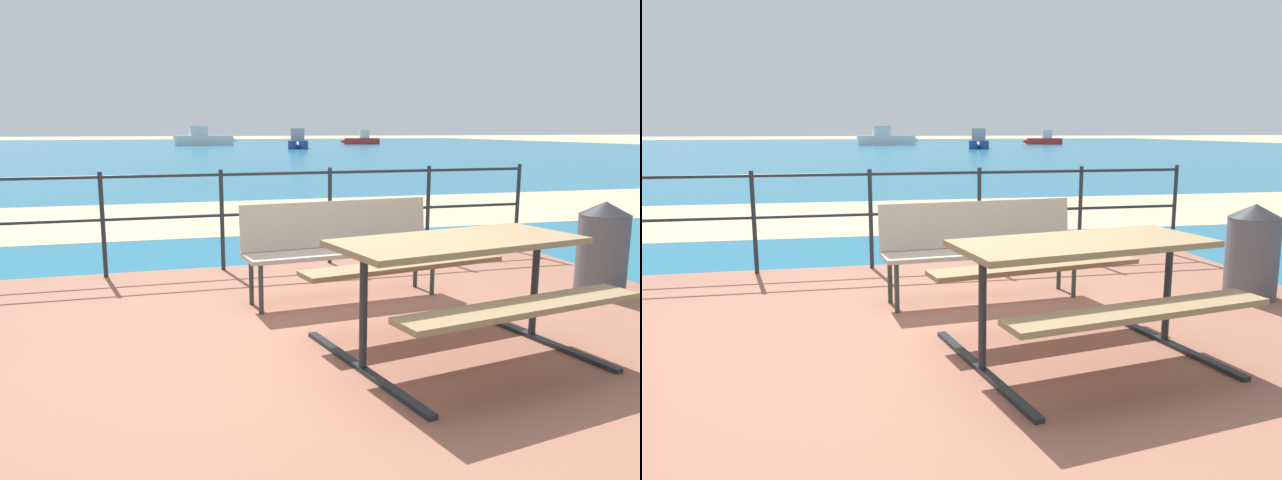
# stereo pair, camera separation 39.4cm
# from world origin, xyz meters

# --- Properties ---
(ground_plane) EXTENTS (240.00, 240.00, 0.00)m
(ground_plane) POSITION_xyz_m (0.00, 0.00, 0.00)
(ground_plane) COLOR tan
(patio_paving) EXTENTS (6.40, 5.20, 0.06)m
(patio_paving) POSITION_xyz_m (0.00, 0.00, 0.03)
(patio_paving) COLOR #935B47
(patio_paving) RESTS_ON ground
(sea_water) EXTENTS (90.00, 90.00, 0.01)m
(sea_water) POSITION_xyz_m (0.00, 40.00, 0.01)
(sea_water) COLOR #196B8E
(sea_water) RESTS_ON ground
(beach_strip) EXTENTS (54.06, 5.20, 0.01)m
(beach_strip) POSITION_xyz_m (0.00, 6.89, 0.01)
(beach_strip) COLOR tan
(beach_strip) RESTS_ON ground
(picnic_table) EXTENTS (1.86, 1.72, 0.78)m
(picnic_table) POSITION_xyz_m (0.57, -0.44, 0.66)
(picnic_table) COLOR #8C704C
(picnic_table) RESTS_ON patio_paving
(park_bench) EXTENTS (1.78, 0.57, 0.85)m
(park_bench) POSITION_xyz_m (0.27, 1.08, 0.57)
(park_bench) COLOR tan
(park_bench) RESTS_ON patio_paving
(railing_fence) EXTENTS (5.94, 0.04, 1.06)m
(railing_fence) POSITION_xyz_m (0.00, 2.45, 0.72)
(railing_fence) COLOR #1E2328
(railing_fence) RESTS_ON patio_paving
(trash_bin) EXTENTS (0.45, 0.45, 0.84)m
(trash_bin) POSITION_xyz_m (2.61, 0.59, 0.48)
(trash_bin) COLOR #4C4C51
(trash_bin) RESTS_ON patio_paving
(boat_near) EXTENTS (3.94, 1.80, 1.36)m
(boat_near) POSITION_xyz_m (19.21, 52.96, 0.42)
(boat_near) COLOR red
(boat_near) RESTS_ON sea_water
(boat_mid) EXTENTS (2.21, 4.16, 1.52)m
(boat_mid) POSITION_xyz_m (10.10, 42.03, 0.49)
(boat_mid) COLOR #2D478C
(boat_mid) RESTS_ON sea_water
(boat_far) EXTENTS (5.76, 1.71, 1.73)m
(boat_far) POSITION_xyz_m (4.06, 52.81, 0.57)
(boat_far) COLOR silver
(boat_far) RESTS_ON sea_water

